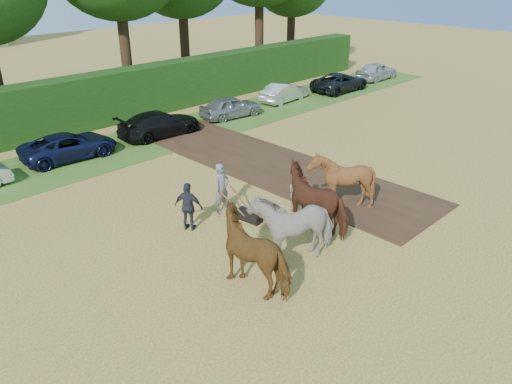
# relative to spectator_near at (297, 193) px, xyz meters

# --- Properties ---
(ground) EXTENTS (120.00, 120.00, 0.00)m
(ground) POSITION_rel_spectator_near_xyz_m (1.28, -2.79, -0.78)
(ground) COLOR gold
(ground) RESTS_ON ground
(earth_strip) EXTENTS (4.50, 17.00, 0.05)m
(earth_strip) POSITION_rel_spectator_near_xyz_m (2.78, 4.21, -0.75)
(earth_strip) COLOR #472D1C
(earth_strip) RESTS_ON ground
(grass_verge) EXTENTS (50.00, 5.00, 0.03)m
(grass_verge) POSITION_rel_spectator_near_xyz_m (1.28, 11.21, -0.76)
(grass_verge) COLOR #38601E
(grass_verge) RESTS_ON ground
(hedgerow) EXTENTS (46.00, 1.60, 3.00)m
(hedgerow) POSITION_rel_spectator_near_xyz_m (1.28, 15.71, 0.72)
(hedgerow) COLOR #14380F
(hedgerow) RESTS_ON ground
(spectator_near) EXTENTS (0.79, 0.90, 1.56)m
(spectator_near) POSITION_rel_spectator_near_xyz_m (0.00, 0.00, 0.00)
(spectator_near) COLOR #C4B49A
(spectator_near) RESTS_ON ground
(spectator_far) EXTENTS (0.91, 1.16, 1.83)m
(spectator_far) POSITION_rel_spectator_near_xyz_m (-3.83, 1.82, 0.14)
(spectator_far) COLOR #242730
(spectator_far) RESTS_ON ground
(plough_team) EXTENTS (7.82, 6.14, 2.36)m
(plough_team) POSITION_rel_spectator_near_xyz_m (-1.48, -1.57, 0.39)
(plough_team) COLOR brown
(plough_team) RESTS_ON ground
(parked_cars) EXTENTS (40.60, 3.43, 1.44)m
(parked_cars) POSITION_rel_spectator_near_xyz_m (4.99, 11.18, -0.10)
(parked_cars) COLOR silver
(parked_cars) RESTS_ON ground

